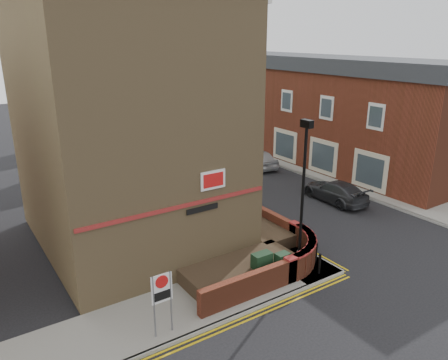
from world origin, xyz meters
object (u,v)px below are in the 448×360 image
utility_cabinet_large (262,267)px  lamppost (303,196)px  silver_car_near (214,175)px  zone_sign (162,293)px

utility_cabinet_large → lamppost: bearing=-3.0°
silver_car_near → utility_cabinet_large: bearing=-126.9°
utility_cabinet_large → zone_sign: (-4.70, -0.80, 0.92)m
zone_sign → utility_cabinet_large: bearing=9.7°
silver_car_near → zone_sign: bearing=-141.9°
lamppost → zone_sign: (-6.60, -0.70, -1.70)m
lamppost → utility_cabinet_large: lamppost is taller
zone_sign → silver_car_near: bearing=51.4°
lamppost → silver_car_near: bearing=75.3°
lamppost → utility_cabinet_large: size_ratio=5.25×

